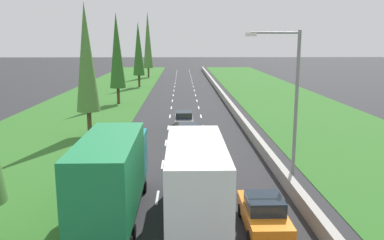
# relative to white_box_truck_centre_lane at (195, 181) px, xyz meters

# --- Properties ---
(ground_plane) EXTENTS (300.00, 300.00, 0.00)m
(ground_plane) POSITION_rel_white_box_truck_centre_lane_xyz_m (-0.20, 42.56, -2.18)
(ground_plane) COLOR #28282B
(ground_plane) RESTS_ON ground
(grass_verge_left) EXTENTS (14.00, 140.00, 0.04)m
(grass_verge_left) POSITION_rel_white_box_truck_centre_lane_xyz_m (-12.85, 42.56, -2.16)
(grass_verge_left) COLOR #2D6623
(grass_verge_left) RESTS_ON ground
(grass_verge_right) EXTENTS (14.00, 140.00, 0.04)m
(grass_verge_right) POSITION_rel_white_box_truck_centre_lane_xyz_m (14.15, 42.56, -2.16)
(grass_verge_right) COLOR #2D6623
(grass_verge_right) RESTS_ON ground
(median_barrier) EXTENTS (0.44, 120.00, 0.85)m
(median_barrier) POSITION_rel_white_box_truck_centre_lane_xyz_m (5.50, 42.56, -1.76)
(median_barrier) COLOR #9E9B93
(median_barrier) RESTS_ON ground
(lane_markings) EXTENTS (3.64, 116.00, 0.01)m
(lane_markings) POSITION_rel_white_box_truck_centre_lane_xyz_m (-0.20, 42.56, -2.18)
(lane_markings) COLOR white
(lane_markings) RESTS_ON ground
(white_box_truck_centre_lane) EXTENTS (2.46, 9.40, 4.18)m
(white_box_truck_centre_lane) POSITION_rel_white_box_truck_centre_lane_xyz_m (0.00, 0.00, 0.00)
(white_box_truck_centre_lane) COLOR black
(white_box_truck_centre_lane) RESTS_ON ground
(silver_hatchback_centre_lane) EXTENTS (1.74, 3.90, 1.72)m
(silver_hatchback_centre_lane) POSITION_rel_white_box_truck_centre_lane_xyz_m (-0.24, 8.90, -1.35)
(silver_hatchback_centre_lane) COLOR silver
(silver_hatchback_centre_lane) RESTS_ON ground
(yellow_sedan_centre_lane) EXTENTS (1.82, 4.50, 1.64)m
(yellow_sedan_centre_lane) POSITION_rel_white_box_truck_centre_lane_xyz_m (-0.07, 15.28, -1.37)
(yellow_sedan_centre_lane) COLOR yellow
(yellow_sedan_centre_lane) RESTS_ON ground
(green_box_truck_left_lane) EXTENTS (2.46, 9.40, 4.18)m
(green_box_truck_left_lane) POSITION_rel_white_box_truck_centre_lane_xyz_m (-3.84, 0.91, 0.00)
(green_box_truck_left_lane) COLOR black
(green_box_truck_left_lane) RESTS_ON ground
(orange_sedan_right_lane_second) EXTENTS (1.82, 4.50, 1.64)m
(orange_sedan_right_lane_second) POSITION_rel_white_box_truck_centre_lane_xyz_m (3.05, -0.42, -1.37)
(orange_sedan_right_lane_second) COLOR orange
(orange_sedan_right_lane_second) RESTS_ON ground
(grey_sedan_centre_lane) EXTENTS (1.82, 4.50, 1.64)m
(grey_sedan_centre_lane) POSITION_rel_white_box_truck_centre_lane_xyz_m (-0.40, 21.41, -1.37)
(grey_sedan_centre_lane) COLOR slate
(grey_sedan_centre_lane) RESTS_ON ground
(poplar_tree_second) EXTENTS (2.09, 2.09, 11.72)m
(poplar_tree_second) POSITION_rel_white_box_truck_centre_lane_xyz_m (-8.95, 18.65, 4.73)
(poplar_tree_second) COLOR #4C3823
(poplar_tree_second) RESTS_ON ground
(poplar_tree_third) EXTENTS (2.10, 2.10, 12.05)m
(poplar_tree_third) POSITION_rel_white_box_truck_centre_lane_xyz_m (-9.14, 36.86, 4.89)
(poplar_tree_third) COLOR #4C3823
(poplar_tree_third) RESTS_ON ground
(poplar_tree_fourth) EXTENTS (2.09, 2.09, 11.76)m
(poplar_tree_fourth) POSITION_rel_white_box_truck_centre_lane_xyz_m (-8.41, 56.84, 4.74)
(poplar_tree_fourth) COLOR #4C3823
(poplar_tree_fourth) RESTS_ON ground
(poplar_tree_fifth) EXTENTS (2.17, 2.17, 14.85)m
(poplar_tree_fifth) POSITION_rel_white_box_truck_centre_lane_xyz_m (-8.30, 76.63, 6.30)
(poplar_tree_fifth) COLOR #4C3823
(poplar_tree_fifth) RESTS_ON ground
(street_light_mast) EXTENTS (3.20, 0.28, 9.00)m
(street_light_mast) POSITION_rel_white_box_truck_centre_lane_xyz_m (5.81, 6.09, 3.05)
(street_light_mast) COLOR gray
(street_light_mast) RESTS_ON ground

